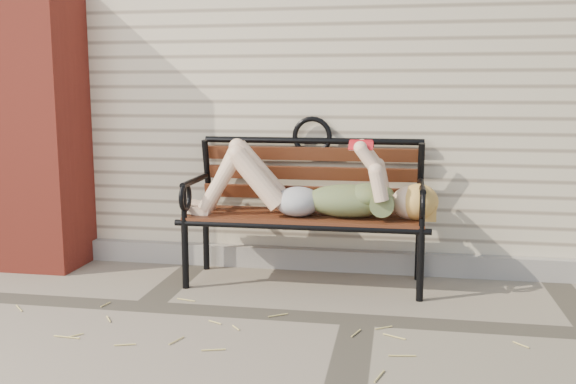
# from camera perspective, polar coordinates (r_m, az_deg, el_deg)

# --- Properties ---
(ground) EXTENTS (80.00, 80.00, 0.00)m
(ground) POSITION_cam_1_polar(r_m,az_deg,el_deg) (3.67, 6.26, -11.22)
(ground) COLOR #746A59
(ground) RESTS_ON ground
(house_wall) EXTENTS (8.00, 4.00, 3.00)m
(house_wall) POSITION_cam_1_polar(r_m,az_deg,el_deg) (6.44, 8.29, 11.05)
(house_wall) COLOR beige
(house_wall) RESTS_ON ground
(foundation_strip) EXTENTS (8.00, 0.10, 0.15)m
(foundation_strip) POSITION_cam_1_polar(r_m,az_deg,el_deg) (4.57, 7.09, -6.14)
(foundation_strip) COLOR gray
(foundation_strip) RESTS_ON ground
(brick_pillar) EXTENTS (0.50, 0.50, 2.00)m
(brick_pillar) POSITION_cam_1_polar(r_m,az_deg,el_deg) (4.89, -20.99, 5.33)
(brick_pillar) COLOR #A23224
(brick_pillar) RESTS_ON ground
(garden_bench) EXTENTS (1.68, 0.67, 1.09)m
(garden_bench) POSITION_cam_1_polar(r_m,az_deg,el_deg) (4.25, 1.70, 0.17)
(garden_bench) COLOR black
(garden_bench) RESTS_ON ground
(reading_woman) EXTENTS (1.59, 0.36, 0.50)m
(reading_woman) POSITION_cam_1_polar(r_m,az_deg,el_deg) (4.11, 1.63, 0.38)
(reading_woman) COLOR #0A414C
(reading_woman) RESTS_ON ground
(straw_scatter) EXTENTS (2.99, 1.67, 0.01)m
(straw_scatter) POSITION_cam_1_polar(r_m,az_deg,el_deg) (3.20, -7.23, -14.22)
(straw_scatter) COLOR #CFBB65
(straw_scatter) RESTS_ON ground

